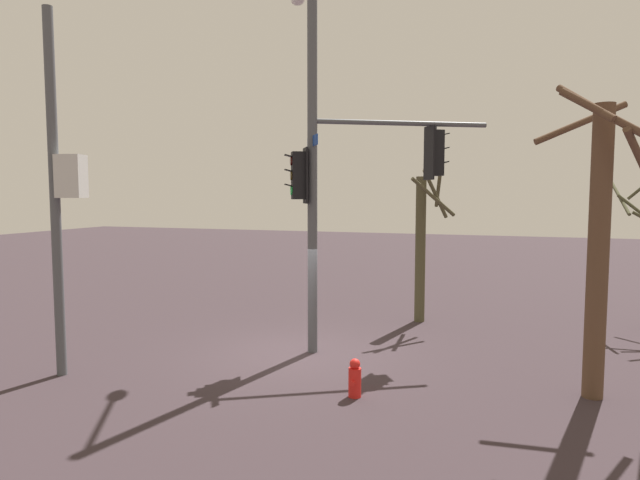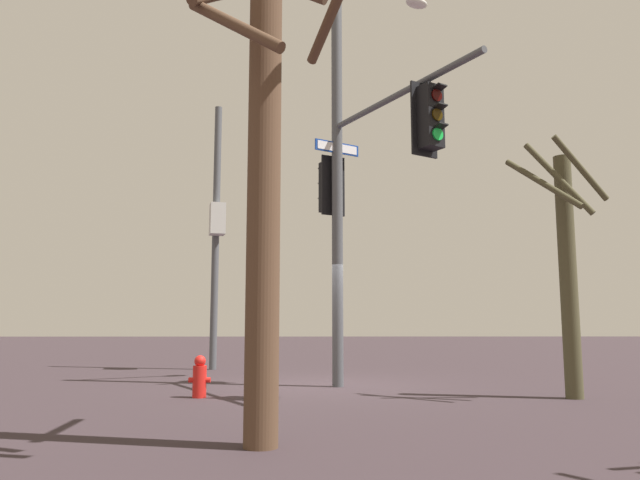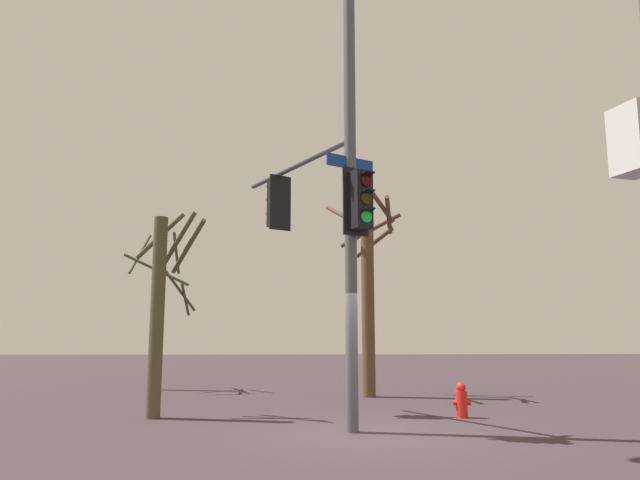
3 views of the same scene
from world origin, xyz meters
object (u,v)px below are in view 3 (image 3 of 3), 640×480
Objects in this scene: fire_hydrant at (462,401)px; bare_tree_behind_pole at (159,306)px; bare_tree_corner at (368,288)px; bare_tree_across_street at (161,311)px.

fire_hydrant is 0.16× the size of bare_tree_behind_pole.
bare_tree_across_street is at bearing 160.46° from bare_tree_corner.
bare_tree_across_street is (-7.86, 6.52, 2.11)m from fire_hydrant.
bare_tree_corner is (-1.43, 4.24, 2.72)m from fire_hydrant.
bare_tree_behind_pole is 6.48m from bare_tree_corner.
bare_tree_corner reaches higher than bare_tree_behind_pole.
fire_hydrant is 0.14× the size of bare_tree_across_street.
bare_tree_corner is (5.05, 3.99, 0.72)m from bare_tree_behind_pole.
bare_tree_across_street is at bearing 102.41° from bare_tree_behind_pole.
bare_tree_corner reaches higher than bare_tree_across_street.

